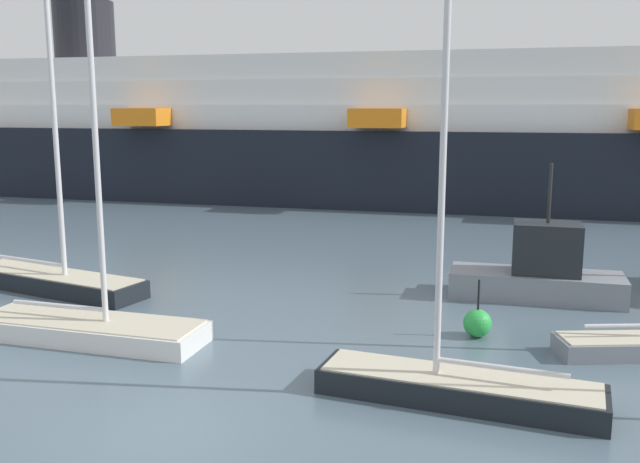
% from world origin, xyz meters
% --- Properties ---
extents(ground_plane, '(600.00, 600.00, 0.00)m').
position_xyz_m(ground_plane, '(0.00, 0.00, 0.00)').
color(ground_plane, slate).
extents(sailboat_0, '(7.44, 3.25, 11.36)m').
position_xyz_m(sailboat_0, '(-8.66, 8.72, 0.55)').
color(sailboat_0, black).
rests_on(sailboat_0, ground_plane).
extents(sailboat_4, '(6.29, 2.18, 11.84)m').
position_xyz_m(sailboat_4, '(5.53, 2.87, 0.55)').
color(sailboat_4, black).
rests_on(sailboat_4, ground_plane).
extents(sailboat_5, '(6.60, 2.14, 11.10)m').
position_xyz_m(sailboat_5, '(-4.53, 4.48, 0.48)').
color(sailboat_5, white).
rests_on(sailboat_5, ground_plane).
extents(fishing_boat_2, '(5.64, 2.08, 4.54)m').
position_xyz_m(fishing_boat_2, '(7.69, 11.89, 0.91)').
color(fishing_boat_2, gray).
rests_on(fishing_boat_2, ground_plane).
extents(channel_buoy_0, '(0.79, 0.79, 1.64)m').
position_xyz_m(channel_buoy_0, '(5.82, 7.36, 0.40)').
color(channel_buoy_0, green).
rests_on(channel_buoy_0, ground_plane).
extents(cruise_ship, '(88.50, 14.67, 14.05)m').
position_xyz_m(cruise_ship, '(-8.60, 35.85, 4.44)').
color(cruise_ship, black).
rests_on(cruise_ship, ground_plane).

